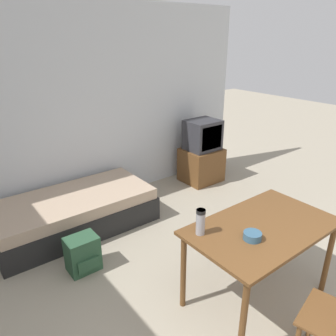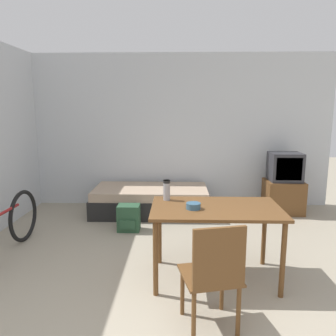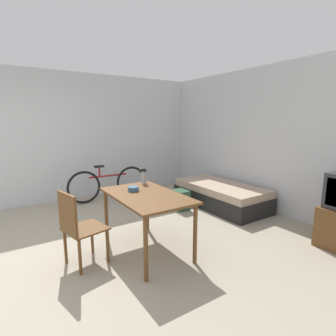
# 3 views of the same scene
# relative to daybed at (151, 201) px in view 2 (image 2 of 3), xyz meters

# --- Properties ---
(wall_back) EXTENTS (5.77, 0.06, 2.70)m
(wall_back) POSITION_rel_daybed_xyz_m (0.28, 0.58, 1.13)
(wall_back) COLOR silver
(wall_back) RESTS_ON ground_plane
(daybed) EXTENTS (1.93, 0.94, 0.44)m
(daybed) POSITION_rel_daybed_xyz_m (0.00, 0.00, 0.00)
(daybed) COLOR black
(daybed) RESTS_ON ground_plane
(tv) EXTENTS (0.61, 0.53, 1.03)m
(tv) POSITION_rel_daybed_xyz_m (2.24, 0.11, 0.25)
(tv) COLOR brown
(tv) RESTS_ON ground_plane
(dining_table) EXTENTS (1.30, 0.79, 0.77)m
(dining_table) POSITION_rel_daybed_xyz_m (0.83, -2.14, 0.46)
(dining_table) COLOR brown
(dining_table) RESTS_ON ground_plane
(wooden_chair) EXTENTS (0.52, 0.52, 0.91)m
(wooden_chair) POSITION_rel_daybed_xyz_m (0.73, -2.99, 0.29)
(wooden_chair) COLOR brown
(wooden_chair) RESTS_ON ground_plane
(bicycle) EXTENTS (0.12, 1.74, 0.77)m
(bicycle) POSITION_rel_daybed_xyz_m (-1.62, -1.74, 0.14)
(bicycle) COLOR black
(bicycle) RESTS_ON ground_plane
(thermos_flask) EXTENTS (0.08, 0.08, 0.22)m
(thermos_flask) POSITION_rel_daybed_xyz_m (0.33, -1.90, 0.68)
(thermos_flask) COLOR #99999E
(thermos_flask) RESTS_ON dining_table
(mate_bowl) EXTENTS (0.14, 0.14, 0.06)m
(mate_bowl) POSITION_rel_daybed_xyz_m (0.60, -2.21, 0.58)
(mate_bowl) COLOR #335670
(mate_bowl) RESTS_ON dining_table
(backpack) EXTENTS (0.32, 0.27, 0.38)m
(backpack) POSITION_rel_daybed_xyz_m (-0.26, -0.81, -0.03)
(backpack) COLOR #284C33
(backpack) RESTS_ON ground_plane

